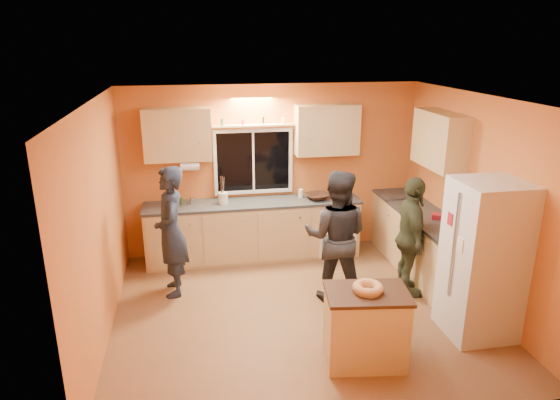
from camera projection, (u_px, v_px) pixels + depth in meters
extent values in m
plane|color=brown|center=(300.00, 311.00, 6.21)|extent=(4.50, 4.50, 0.00)
cube|color=#D06A35|center=(273.00, 170.00, 7.68)|extent=(4.50, 0.04, 2.60)
cube|color=#D06A35|center=(356.00, 295.00, 3.93)|extent=(4.50, 0.04, 2.60)
cube|color=#D06A35|center=(99.00, 224.00, 5.42)|extent=(0.04, 4.00, 2.60)
cube|color=#D06A35|center=(478.00, 201.00, 6.19)|extent=(0.04, 4.00, 2.60)
cube|color=white|center=(302.00, 99.00, 5.40)|extent=(4.50, 4.00, 0.02)
cube|color=black|center=(253.00, 161.00, 7.57)|extent=(1.10, 0.02, 0.90)
cube|color=white|center=(253.00, 162.00, 7.55)|extent=(1.20, 0.04, 1.00)
cube|color=tan|center=(177.00, 135.00, 7.09)|extent=(0.95, 0.33, 0.75)
cube|color=tan|center=(327.00, 130.00, 7.47)|extent=(0.95, 0.33, 0.75)
cube|color=tan|center=(439.00, 140.00, 6.72)|extent=(0.33, 1.00, 0.75)
cylinder|color=silver|center=(190.00, 166.00, 7.15)|extent=(0.27, 0.12, 0.12)
cube|color=tan|center=(253.00, 231.00, 7.61)|extent=(3.20, 0.60, 0.86)
cube|color=#282B2D|center=(253.00, 203.00, 7.47)|extent=(3.24, 0.62, 0.04)
cube|color=tan|center=(396.00, 222.00, 8.00)|extent=(0.60, 0.60, 0.86)
cube|color=#282B2D|center=(398.00, 195.00, 7.86)|extent=(0.62, 0.62, 0.04)
cube|color=tan|center=(430.00, 251.00, 6.87)|extent=(0.60, 1.80, 0.86)
cube|color=#282B2D|center=(433.00, 221.00, 6.74)|extent=(0.62, 1.84, 0.04)
cube|color=silver|center=(483.00, 260.00, 5.50)|extent=(0.72, 0.70, 1.80)
cube|color=tan|center=(365.00, 328.00, 5.13)|extent=(0.86, 0.64, 0.78)
cube|color=black|center=(367.00, 293.00, 5.00)|extent=(0.90, 0.68, 0.04)
torus|color=tan|center=(368.00, 288.00, 4.98)|extent=(0.31, 0.31, 0.09)
imported|color=black|center=(171.00, 232.00, 6.41)|extent=(0.45, 0.65, 1.72)
imported|color=black|center=(336.00, 237.00, 6.26)|extent=(1.01, 0.91, 1.71)
imported|color=#333824|center=(411.00, 237.00, 6.41)|extent=(0.56, 0.99, 1.59)
imported|color=black|center=(317.00, 196.00, 7.57)|extent=(0.43, 0.43, 0.09)
cylinder|color=#F0EBC9|center=(223.00, 198.00, 7.35)|extent=(0.14, 0.14, 0.17)
imported|color=gray|center=(454.00, 220.00, 6.26)|extent=(0.33, 0.30, 0.30)
cube|color=#AB1A29|center=(438.00, 216.00, 6.74)|extent=(0.19, 0.17, 0.07)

